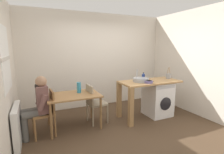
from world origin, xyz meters
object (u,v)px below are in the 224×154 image
(dining_table, at_px, (73,99))
(mixing_bowl, at_px, (149,82))
(washing_machine, at_px, (158,99))
(bottle_tall_green, at_px, (143,77))
(utensil_crock, at_px, (168,76))
(seated_person, at_px, (38,104))
(chair_person_seat, at_px, (47,110))
(chair_opposite, at_px, (94,101))
(vase, at_px, (79,88))

(dining_table, xyz_separation_m, mixing_bowl, (1.66, -0.38, 0.31))
(washing_machine, distance_m, bottle_tall_green, 0.70)
(dining_table, bearing_deg, utensil_crock, -3.08)
(seated_person, bearing_deg, washing_machine, -96.21)
(seated_person, distance_m, utensil_crock, 3.20)
(chair_person_seat, relative_size, seated_person, 0.75)
(dining_table, distance_m, chair_opposite, 0.50)
(chair_person_seat, relative_size, bottle_tall_green, 4.52)
(dining_table, height_order, chair_opposite, chair_opposite)
(seated_person, xyz_separation_m, mixing_bowl, (2.37, -0.28, 0.28))
(utensil_crock, bearing_deg, vase, 174.28)
(bottle_tall_green, height_order, vase, bottle_tall_green)
(chair_opposite, distance_m, seated_person, 1.20)
(chair_person_seat, xyz_separation_m, utensil_crock, (3.03, -0.04, 0.48))
(mixing_bowl, distance_m, utensil_crock, 0.86)
(bottle_tall_green, distance_m, utensil_crock, 0.73)
(chair_opposite, relative_size, washing_machine, 1.05)
(utensil_crock, bearing_deg, washing_machine, -171.90)
(dining_table, distance_m, utensil_crock, 2.51)
(seated_person, relative_size, vase, 5.12)
(dining_table, xyz_separation_m, chair_person_seat, (-0.55, -0.09, -0.14))
(chair_opposite, bearing_deg, washing_machine, 78.00)
(utensil_crock, bearing_deg, dining_table, 176.92)
(utensil_crock, bearing_deg, mixing_bowl, -163.00)
(chair_person_seat, distance_m, bottle_tall_green, 2.36)
(chair_person_seat, xyz_separation_m, mixing_bowl, (2.21, -0.29, 0.44))
(chair_opposite, xyz_separation_m, seated_person, (-1.18, -0.15, 0.16))
(vase, bearing_deg, chair_person_seat, -164.42)
(chair_opposite, distance_m, utensil_crock, 2.07)
(chair_opposite, relative_size, mixing_bowl, 4.52)
(bottle_tall_green, bearing_deg, chair_person_seat, -178.58)
(washing_machine, bearing_deg, bottle_tall_green, 157.38)
(chair_opposite, distance_m, bottle_tall_green, 1.38)
(chair_opposite, bearing_deg, vase, -103.60)
(chair_opposite, bearing_deg, bottle_tall_green, 82.35)
(dining_table, bearing_deg, chair_opposite, 5.38)
(chair_opposite, relative_size, bottle_tall_green, 4.52)
(bottle_tall_green, bearing_deg, seated_person, -178.37)
(bottle_tall_green, height_order, mixing_bowl, bottle_tall_green)
(dining_table, height_order, vase, vase)
(seated_person, distance_m, washing_machine, 2.83)
(chair_person_seat, relative_size, chair_opposite, 1.00)
(seated_person, height_order, washing_machine, seated_person)
(mixing_bowl, relative_size, vase, 0.85)
(seated_person, relative_size, washing_machine, 1.40)
(dining_table, distance_m, vase, 0.28)
(chair_person_seat, bearing_deg, bottle_tall_green, -93.20)
(dining_table, relative_size, bottle_tall_green, 5.52)
(dining_table, xyz_separation_m, bottle_tall_green, (1.76, -0.04, 0.37))
(chair_person_seat, distance_m, mixing_bowl, 2.27)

